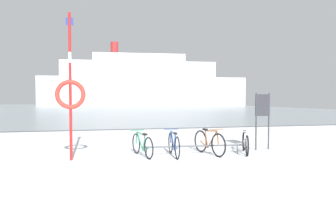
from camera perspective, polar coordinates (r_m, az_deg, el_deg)
ground at (r=61.18m, az=-10.89°, el=0.66°), size 80.00×132.00×0.08m
bike_rack at (r=9.31m, az=4.85°, el=-6.67°), size 3.24×0.28×0.31m
bicycle_0 at (r=9.09m, az=-5.05°, el=-6.34°), size 0.55×1.65×0.77m
bicycle_1 at (r=9.10m, az=1.11°, el=-6.26°), size 0.46×1.73×0.79m
bicycle_2 at (r=9.43m, az=7.96°, el=-5.86°), size 0.55×1.67×0.85m
bicycle_3 at (r=9.85m, az=14.76°, el=-5.79°), size 0.69×1.52×0.76m
info_sign at (r=10.69m, az=17.84°, el=0.15°), size 0.55×0.07×1.97m
rescue_post at (r=8.80m, az=-18.38°, el=3.80°), size 0.84×0.13×4.17m
ferry_ship at (r=89.37m, az=-4.91°, el=5.28°), size 59.68×17.71×18.81m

